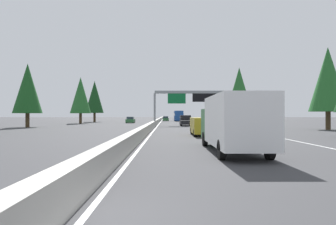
{
  "coord_description": "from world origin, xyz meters",
  "views": [
    {
      "loc": [
        -5.49,
        -1.85,
        2.0
      ],
      "look_at": [
        66.01,
        -2.17,
        2.47
      ],
      "focal_mm": 32.2,
      "sensor_mm": 36.0,
      "label": 1
    }
  ],
  "objects_px": {
    "conifer_right_distant": "(233,101)",
    "conifer_left_near": "(28,88)",
    "box_truck_near_center": "(232,122)",
    "conifer_right_far": "(223,103)",
    "conifer_right_near": "(328,79)",
    "conifer_right_mid": "(239,89)",
    "bus_mid_right": "(178,115)",
    "minivan_mid_center": "(202,125)",
    "sedan_far_center": "(222,125)",
    "sign_gantry_overhead": "(190,98)",
    "conifer_left_mid": "(81,95)",
    "sedan_distant_b": "(166,119)",
    "conifer_left_far": "(95,97)",
    "oncoming_near": "(130,120)",
    "pickup_mid_left": "(186,120)",
    "sedan_far_left": "(205,121)"
  },
  "relations": [
    {
      "from": "conifer_right_far",
      "to": "conifer_left_mid",
      "type": "xyz_separation_m",
      "value": [
        -10.36,
        33.61,
        1.29
      ]
    },
    {
      "from": "sedan_distant_b",
      "to": "conifer_left_far",
      "type": "xyz_separation_m",
      "value": [
        -10.61,
        19.04,
        6.0
      ]
    },
    {
      "from": "conifer_right_distant",
      "to": "sedan_distant_b",
      "type": "bearing_deg",
      "value": 87.28
    },
    {
      "from": "conifer_right_far",
      "to": "conifer_right_distant",
      "type": "relative_size",
      "value": 0.83
    },
    {
      "from": "conifer_left_near",
      "to": "conifer_left_far",
      "type": "xyz_separation_m",
      "value": [
        33.56,
        -2.43,
        0.61
      ]
    },
    {
      "from": "sedan_far_center",
      "to": "conifer_right_distant",
      "type": "xyz_separation_m",
      "value": [
        52.63,
        -13.09,
        5.34
      ]
    },
    {
      "from": "box_truck_near_center",
      "to": "sedan_far_center",
      "type": "xyz_separation_m",
      "value": [
        21.74,
        -3.43,
        -0.93
      ]
    },
    {
      "from": "sedan_far_left",
      "to": "conifer_left_near",
      "type": "distance_m",
      "value": 31.02
    },
    {
      "from": "minivan_mid_center",
      "to": "sedan_far_center",
      "type": "height_order",
      "value": "minivan_mid_center"
    },
    {
      "from": "oncoming_near",
      "to": "conifer_left_near",
      "type": "xyz_separation_m",
      "value": [
        -23.66,
        13.25,
        5.39
      ]
    },
    {
      "from": "bus_mid_right",
      "to": "conifer_right_near",
      "type": "height_order",
      "value": "conifer_right_near"
    },
    {
      "from": "sedan_distant_b",
      "to": "conifer_left_far",
      "type": "height_order",
      "value": "conifer_left_far"
    },
    {
      "from": "sedan_distant_b",
      "to": "conifer_right_near",
      "type": "xyz_separation_m",
      "value": [
        -51.94,
        -21.45,
        5.92
      ]
    },
    {
      "from": "minivan_mid_center",
      "to": "conifer_left_near",
      "type": "bearing_deg",
      "value": 53.73
    },
    {
      "from": "minivan_mid_center",
      "to": "conifer_right_mid",
      "type": "distance_m",
      "value": 43.21
    },
    {
      "from": "bus_mid_right",
      "to": "conifer_left_mid",
      "type": "bearing_deg",
      "value": 138.8
    },
    {
      "from": "conifer_right_mid",
      "to": "conifer_right_far",
      "type": "distance_m",
      "value": 8.82
    },
    {
      "from": "conifer_right_distant",
      "to": "conifer_left_mid",
      "type": "distance_m",
      "value": 45.62
    },
    {
      "from": "conifer_right_near",
      "to": "conifer_right_distant",
      "type": "height_order",
      "value": "conifer_right_near"
    },
    {
      "from": "sedan_far_left",
      "to": "conifer_right_far",
      "type": "bearing_deg",
      "value": -19.23
    },
    {
      "from": "oncoming_near",
      "to": "conifer_right_distant",
      "type": "xyz_separation_m",
      "value": [
        19.55,
        -28.51,
        5.34
      ]
    },
    {
      "from": "sedan_far_left",
      "to": "sedan_far_center",
      "type": "height_order",
      "value": "same"
    },
    {
      "from": "conifer_right_far",
      "to": "sign_gantry_overhead",
      "type": "bearing_deg",
      "value": 156.22
    },
    {
      "from": "conifer_right_distant",
      "to": "conifer_left_near",
      "type": "relative_size",
      "value": 0.99
    },
    {
      "from": "conifer_left_mid",
      "to": "conifer_right_far",
      "type": "bearing_deg",
      "value": -72.86
    },
    {
      "from": "sedan_distant_b",
      "to": "conifer_left_far",
      "type": "relative_size",
      "value": 0.4
    },
    {
      "from": "pickup_mid_left",
      "to": "conifer_right_far",
      "type": "bearing_deg",
      "value": -25.72
    },
    {
      "from": "sedan_far_center",
      "to": "sedan_distant_b",
      "type": "relative_size",
      "value": 1.0
    },
    {
      "from": "sedan_far_center",
      "to": "conifer_right_mid",
      "type": "distance_m",
      "value": 33.76
    },
    {
      "from": "box_truck_near_center",
      "to": "conifer_left_far",
      "type": "height_order",
      "value": "conifer_left_far"
    },
    {
      "from": "minivan_mid_center",
      "to": "conifer_right_mid",
      "type": "relative_size",
      "value": 0.39
    },
    {
      "from": "sedan_far_center",
      "to": "bus_mid_right",
      "type": "bearing_deg",
      "value": 3.41
    },
    {
      "from": "box_truck_near_center",
      "to": "conifer_left_mid",
      "type": "xyz_separation_m",
      "value": [
        50.92,
        22.61,
        4.66
      ]
    },
    {
      "from": "sedan_distant_b",
      "to": "conifer_right_far",
      "type": "distance_m",
      "value": 20.83
    },
    {
      "from": "bus_mid_right",
      "to": "conifer_left_near",
      "type": "distance_m",
      "value": 52.51
    },
    {
      "from": "box_truck_near_center",
      "to": "conifer_right_mid",
      "type": "relative_size",
      "value": 0.66
    },
    {
      "from": "box_truck_near_center",
      "to": "conifer_right_far",
      "type": "height_order",
      "value": "conifer_right_far"
    },
    {
      "from": "box_truck_near_center",
      "to": "pickup_mid_left",
      "type": "bearing_deg",
      "value": 0.1
    },
    {
      "from": "box_truck_near_center",
      "to": "minivan_mid_center",
      "type": "height_order",
      "value": "box_truck_near_center"
    },
    {
      "from": "conifer_left_far",
      "to": "conifer_right_mid",
      "type": "bearing_deg",
      "value": -107.67
    },
    {
      "from": "minivan_mid_center",
      "to": "sedan_distant_b",
      "type": "relative_size",
      "value": 1.14
    },
    {
      "from": "bus_mid_right",
      "to": "conifer_right_far",
      "type": "distance_m",
      "value": 19.31
    },
    {
      "from": "minivan_mid_center",
      "to": "bus_mid_right",
      "type": "distance_m",
      "value": 64.21
    },
    {
      "from": "bus_mid_right",
      "to": "conifer_right_near",
      "type": "distance_m",
      "value": 56.54
    },
    {
      "from": "sign_gantry_overhead",
      "to": "box_truck_near_center",
      "type": "distance_m",
      "value": 38.09
    },
    {
      "from": "box_truck_near_center",
      "to": "conifer_right_mid",
      "type": "distance_m",
      "value": 55.21
    },
    {
      "from": "conifer_right_near",
      "to": "conifer_right_mid",
      "type": "bearing_deg",
      "value": 8.45
    },
    {
      "from": "bus_mid_right",
      "to": "conifer_left_mid",
      "type": "xyz_separation_m",
      "value": [
        -26.0,
        22.76,
        4.55
      ]
    },
    {
      "from": "minivan_mid_center",
      "to": "conifer_left_mid",
      "type": "xyz_separation_m",
      "value": [
        38.2,
        22.52,
        5.32
      ]
    },
    {
      "from": "conifer_left_far",
      "to": "box_truck_near_center",
      "type": "bearing_deg",
      "value": -160.59
    }
  ]
}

